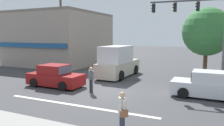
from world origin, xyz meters
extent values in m
plane|color=#3D3D3F|center=(0.00, 0.00, 0.00)|extent=(120.00, 120.00, 0.00)
cube|color=silver|center=(0.00, -3.50, 0.00)|extent=(9.00, 0.24, 0.01)
cube|color=gray|center=(-11.64, 10.50, 3.11)|extent=(10.08, 10.56, 6.22)
cube|color=#1E5184|center=(-11.64, 5.12, 2.60)|extent=(9.58, 0.24, 0.50)
cube|color=slate|center=(-11.64, 10.50, 6.37)|extent=(10.08, 10.56, 0.30)
cylinder|color=#4C3823|center=(5.94, 6.76, 1.24)|extent=(0.32, 0.32, 2.49)
sphere|color=#337038|center=(5.94, 6.76, 3.97)|extent=(3.94, 3.94, 3.94)
cylinder|color=brown|center=(-7.76, 5.54, 4.44)|extent=(0.22, 0.22, 8.88)
cylinder|color=#47474C|center=(7.10, 2.88, 3.10)|extent=(0.18, 0.18, 6.20)
cylinder|color=#47474C|center=(4.71, 2.67, 5.95)|extent=(4.79, 0.55, 0.12)
cube|color=black|center=(5.43, 2.73, 5.55)|extent=(0.22, 0.26, 0.60)
sphere|color=black|center=(5.31, 2.72, 5.73)|extent=(0.12, 0.12, 0.12)
sphere|color=black|center=(5.31, 2.72, 5.55)|extent=(0.12, 0.12, 0.12)
sphere|color=green|center=(5.31, 2.72, 5.37)|extent=(0.12, 0.12, 0.12)
cube|color=black|center=(4.00, 2.60, 5.55)|extent=(0.22, 0.26, 0.60)
sphere|color=black|center=(3.88, 2.59, 5.73)|extent=(0.12, 0.12, 0.12)
sphere|color=black|center=(3.88, 2.59, 5.55)|extent=(0.12, 0.12, 0.12)
sphere|color=green|center=(3.88, 2.59, 5.37)|extent=(0.12, 0.12, 0.12)
cube|color=black|center=(2.56, 2.47, 5.55)|extent=(0.22, 0.26, 0.60)
sphere|color=black|center=(2.44, 2.46, 5.73)|extent=(0.12, 0.12, 0.12)
sphere|color=black|center=(2.44, 2.46, 5.55)|extent=(0.12, 0.12, 0.12)
sphere|color=green|center=(2.44, 2.46, 5.37)|extent=(0.12, 0.12, 0.12)
cube|color=#B7B29E|center=(-1.17, 5.09, 0.75)|extent=(2.16, 5.65, 1.20)
cube|color=silver|center=(-1.19, 4.54, 2.05)|extent=(1.99, 3.45, 1.40)
cube|color=#475666|center=(-1.14, 6.26, 2.05)|extent=(1.75, 0.11, 1.19)
cylinder|color=black|center=(-2.12, 6.86, 0.42)|extent=(0.26, 0.85, 0.84)
cylinder|color=black|center=(-0.13, 6.80, 0.42)|extent=(0.26, 0.85, 0.84)
cylinder|color=black|center=(-2.22, 3.39, 0.42)|extent=(0.26, 0.85, 0.84)
cylinder|color=black|center=(-0.22, 3.33, 0.42)|extent=(0.26, 0.85, 0.84)
cube|color=maroon|center=(-3.77, -0.48, 0.54)|extent=(4.12, 1.74, 0.80)
cube|color=maroon|center=(-3.87, -0.47, 1.26)|extent=(1.92, 1.58, 0.64)
cube|color=#475666|center=(-2.90, -0.49, 1.26)|extent=(0.08, 1.44, 0.54)
cylinder|color=black|center=(-2.49, 0.36, 0.32)|extent=(0.64, 0.19, 0.64)
cylinder|color=black|center=(-2.51, -1.34, 0.32)|extent=(0.64, 0.19, 0.64)
cylinder|color=black|center=(-5.03, 0.39, 0.32)|extent=(0.64, 0.19, 0.64)
cylinder|color=black|center=(-5.05, -1.31, 0.32)|extent=(0.64, 0.19, 0.64)
cube|color=silver|center=(6.27, 1.02, 0.54)|extent=(4.11, 1.71, 0.80)
cube|color=silver|center=(6.37, 1.02, 1.26)|extent=(1.91, 1.57, 0.64)
cube|color=#475666|center=(5.40, 1.02, 1.26)|extent=(0.06, 1.44, 0.54)
cylinder|color=black|center=(4.99, 0.18, 0.32)|extent=(0.64, 0.18, 0.64)
cylinder|color=black|center=(5.00, 1.88, 0.32)|extent=(0.64, 0.18, 0.64)
cylinder|color=#232838|center=(3.49, -5.72, 0.43)|extent=(0.14, 0.14, 0.86)
cylinder|color=#232838|center=(3.61, -5.85, 0.43)|extent=(0.14, 0.14, 0.86)
cube|color=beige|center=(3.55, -5.79, 1.15)|extent=(0.40, 0.42, 0.58)
sphere|color=tan|center=(3.55, -5.79, 1.56)|extent=(0.22, 0.22, 0.22)
cylinder|color=beige|center=(3.39, -5.60, 1.15)|extent=(0.09, 0.09, 0.56)
cylinder|color=beige|center=(3.70, -5.97, 1.15)|extent=(0.09, 0.09, 0.56)
cube|color=brown|center=(3.72, -6.06, 0.98)|extent=(0.29, 0.27, 0.24)
cylinder|color=#333338|center=(-0.50, -0.93, 0.43)|extent=(0.14, 0.14, 0.86)
cylinder|color=#333338|center=(-0.66, -0.84, 0.43)|extent=(0.14, 0.14, 0.86)
cube|color=slate|center=(-0.58, -0.88, 1.15)|extent=(0.42, 0.38, 0.58)
sphere|color=tan|center=(-0.58, -0.88, 1.56)|extent=(0.22, 0.22, 0.22)
cylinder|color=slate|center=(-0.38, -1.01, 1.15)|extent=(0.09, 0.09, 0.56)
cylinder|color=slate|center=(-0.79, -0.76, 1.15)|extent=(0.09, 0.09, 0.56)
camera|label=1|loc=(6.37, -12.85, 3.68)|focal=35.00mm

